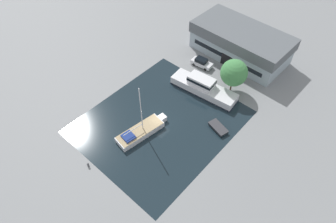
{
  "coord_description": "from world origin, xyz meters",
  "views": [
    {
      "loc": [
        22.82,
        -23.58,
        39.9
      ],
      "look_at": [
        0.0,
        1.97,
        1.0
      ],
      "focal_mm": 32.0,
      "sensor_mm": 36.0,
      "label": 1
    }
  ],
  "objects_px": {
    "small_dinghy": "(218,128)",
    "quay_tree_near_building": "(234,73)",
    "warehouse_building": "(241,43)",
    "parked_car": "(202,62)",
    "motor_cruiser": "(203,87)",
    "sailboat_moored": "(141,131)"
  },
  "relations": [
    {
      "from": "small_dinghy",
      "to": "quay_tree_near_building",
      "type": "bearing_deg",
      "value": -142.97
    },
    {
      "from": "warehouse_building",
      "to": "quay_tree_near_building",
      "type": "xyz_separation_m",
      "value": [
        4.74,
        -10.03,
        1.15
      ]
    },
    {
      "from": "parked_car",
      "to": "warehouse_building",
      "type": "bearing_deg",
      "value": 149.77
    },
    {
      "from": "small_dinghy",
      "to": "motor_cruiser",
      "type": "bearing_deg",
      "value": -111.23
    },
    {
      "from": "quay_tree_near_building",
      "to": "motor_cruiser",
      "type": "relative_size",
      "value": 0.51
    },
    {
      "from": "motor_cruiser",
      "to": "sailboat_moored",
      "type": "bearing_deg",
      "value": 167.57
    },
    {
      "from": "quay_tree_near_building",
      "to": "motor_cruiser",
      "type": "height_order",
      "value": "quay_tree_near_building"
    },
    {
      "from": "warehouse_building",
      "to": "small_dinghy",
      "type": "relative_size",
      "value": 5.29
    },
    {
      "from": "warehouse_building",
      "to": "quay_tree_near_building",
      "type": "distance_m",
      "value": 11.16
    },
    {
      "from": "warehouse_building",
      "to": "quay_tree_near_building",
      "type": "bearing_deg",
      "value": -63.4
    },
    {
      "from": "quay_tree_near_building",
      "to": "small_dinghy",
      "type": "bearing_deg",
      "value": -67.93
    },
    {
      "from": "quay_tree_near_building",
      "to": "sailboat_moored",
      "type": "relative_size",
      "value": 0.66
    },
    {
      "from": "sailboat_moored",
      "to": "motor_cruiser",
      "type": "distance_m",
      "value": 14.84
    },
    {
      "from": "parked_car",
      "to": "small_dinghy",
      "type": "bearing_deg",
      "value": 41.12
    },
    {
      "from": "parked_car",
      "to": "sailboat_moored",
      "type": "bearing_deg",
      "value": 2.46
    },
    {
      "from": "quay_tree_near_building",
      "to": "motor_cruiser",
      "type": "xyz_separation_m",
      "value": [
        -3.6,
        -3.95,
        -3.05
      ]
    },
    {
      "from": "parked_car",
      "to": "sailboat_moored",
      "type": "xyz_separation_m",
      "value": [
        3.13,
        -20.55,
        -0.26
      ]
    },
    {
      "from": "parked_car",
      "to": "motor_cruiser",
      "type": "height_order",
      "value": "motor_cruiser"
    },
    {
      "from": "warehouse_building",
      "to": "small_dinghy",
      "type": "distance_m",
      "value": 21.36
    },
    {
      "from": "quay_tree_near_building",
      "to": "small_dinghy",
      "type": "relative_size",
      "value": 1.77
    },
    {
      "from": "quay_tree_near_building",
      "to": "motor_cruiser",
      "type": "bearing_deg",
      "value": -132.39
    },
    {
      "from": "quay_tree_near_building",
      "to": "small_dinghy",
      "type": "xyz_separation_m",
      "value": [
        3.79,
        -9.35,
        -3.9
      ]
    }
  ]
}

